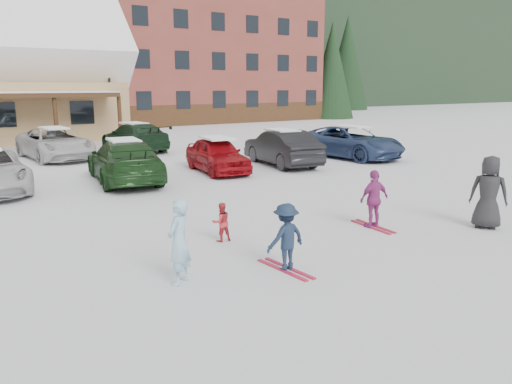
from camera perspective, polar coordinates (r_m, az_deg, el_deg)
ground at (r=10.95m, az=1.56°, el=-6.23°), size 160.00×160.00×0.00m
alpine_hotel at (r=50.99m, az=-10.14°, el=17.79°), size 31.48×14.01×21.48m
lamp_post at (r=34.93m, az=-16.39°, el=11.43°), size 0.50×0.25×5.82m
conifer_1 at (r=54.24m, az=8.67°, el=14.97°), size 4.84×4.84×11.22m
conifer_3 at (r=53.90m, az=-20.94°, el=13.13°), size 3.96×3.96×9.18m
conifer_4 at (r=67.66m, az=3.14°, el=14.74°), size 5.06×5.06×11.73m
adult_skier at (r=8.84m, az=-8.79°, el=-5.64°), size 0.67×0.63×1.54m
toddler_red at (r=11.20m, az=-3.98°, el=-3.45°), size 0.47×0.38×0.89m
child_navy at (r=9.42m, az=3.43°, el=-5.17°), size 0.87×0.55×1.30m
skis_child_navy at (r=9.63m, az=3.38°, el=-8.78°), size 0.31×1.41×0.03m
child_magenta at (r=12.54m, az=13.34°, el=-0.77°), size 0.86×0.41×1.44m
skis_child_magenta at (r=12.71m, az=13.19°, el=-3.87°), size 0.30×1.41×0.03m
bystander_dark at (r=13.36m, az=25.06°, el=-0.02°), size 0.93×1.05×1.80m
parked_car_3 at (r=18.66m, az=-14.78°, el=3.46°), size 2.84×5.50×1.53m
parked_car_4 at (r=20.19m, az=-4.48°, el=4.25°), size 2.16×4.25×1.39m
parked_car_5 at (r=21.86m, az=2.98°, el=5.08°), size 2.29×4.86×1.54m
parked_car_6 at (r=24.58m, az=10.68°, el=5.63°), size 3.15×5.70×1.51m
parked_car_10 at (r=25.55m, az=-21.98°, el=5.17°), size 2.98×5.55×1.48m
parked_car_11 at (r=27.47m, az=-13.70°, el=6.13°), size 2.54×5.28×1.48m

